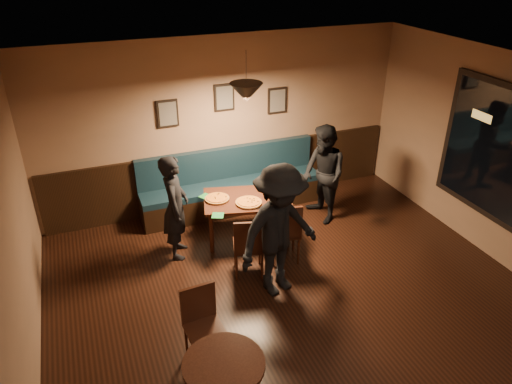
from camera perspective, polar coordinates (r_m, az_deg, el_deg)
floor at (r=5.74m, az=8.12°, el=-17.01°), size 7.00×7.00×0.00m
ceiling at (r=4.27m, az=10.65°, el=10.75°), size 7.00×7.00×0.00m
wall_back at (r=7.75m, az=-3.78°, el=8.06°), size 6.00×0.00×6.00m
wall_left at (r=4.41m, az=-27.94°, el=-12.51°), size 0.00×7.00×7.00m
wainscot at (r=8.07m, az=-3.51°, el=1.97°), size 5.88×0.06×1.00m
booth_bench at (r=7.84m, az=-2.89°, el=1.17°), size 3.00×0.60×1.00m
picture_left at (r=7.41m, az=-10.48°, el=9.18°), size 0.32×0.04×0.42m
picture_center at (r=7.58m, az=-3.81°, el=11.19°), size 0.32×0.04×0.42m
picture_right at (r=7.93m, az=2.53°, el=10.85°), size 0.32×0.04×0.42m
pendant_lamp at (r=6.38m, az=-1.17°, el=11.77°), size 0.44×0.44×0.25m
dining_table at (r=7.15m, az=-1.03°, el=-3.11°), size 1.42×1.10×0.67m
chair_near_left at (r=6.38m, az=-0.93°, el=-6.22°), size 0.49×0.49×0.89m
chair_near_right at (r=6.65m, az=3.38°, el=-4.52°), size 0.50×0.50×0.93m
diner_left at (r=6.66m, az=-9.59°, el=-1.80°), size 0.51×0.64×1.53m
diner_right at (r=7.50m, az=8.04°, el=2.06°), size 0.63×0.79×1.57m
diner_front at (r=5.84m, az=2.80°, el=-4.71°), size 1.27×0.93×1.76m
pizza_a at (r=6.96m, az=-4.66°, el=-0.78°), size 0.45×0.45×0.04m
pizza_b at (r=6.83m, az=-0.88°, el=-1.24°), size 0.39×0.39×0.04m
pizza_c at (r=7.21m, az=1.83°, el=0.38°), size 0.44×0.44×0.04m
soda_glass at (r=6.90m, az=4.06°, el=-0.52°), size 0.07×0.07×0.14m
tabasco_bottle at (r=7.10m, az=2.47°, el=0.29°), size 0.03×0.03×0.12m
napkin_a at (r=7.07m, az=-6.00°, el=-0.52°), size 0.22×0.22×0.01m
napkin_b at (r=6.57m, az=-4.57°, el=-2.80°), size 0.21×0.21×0.01m
cutlery_set at (r=6.71m, az=0.26°, el=-1.99°), size 0.18×0.05×0.00m
cafe_chair_far at (r=5.21m, az=-6.12°, el=-15.86°), size 0.41×0.41×0.87m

